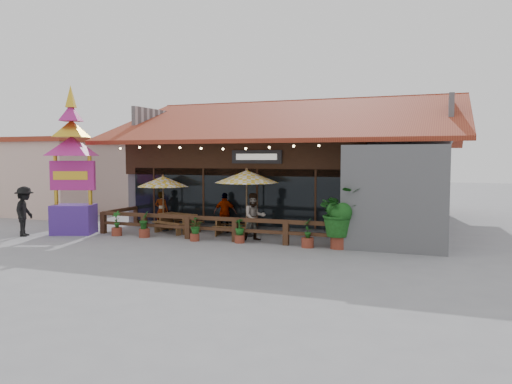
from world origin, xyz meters
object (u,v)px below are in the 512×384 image
at_px(tropical_plant, 339,213).
at_px(pedestrian, 25,211).
at_px(picnic_table_left, 178,220).
at_px(umbrella_right, 247,177).
at_px(thai_sign_tower, 72,150).
at_px(umbrella_left, 163,182).
at_px(picnic_table_right, 233,224).

relative_size(tropical_plant, pedestrian, 1.08).
distance_m(tropical_plant, pedestrian, 12.55).
bearing_deg(pedestrian, picnic_table_left, -86.19).
relative_size(umbrella_right, pedestrian, 1.67).
relative_size(thai_sign_tower, tropical_plant, 3.03).
bearing_deg(pedestrian, umbrella_right, -96.48).
relative_size(umbrella_left, picnic_table_left, 1.38).
xyz_separation_m(umbrella_right, thai_sign_tower, (-7.00, -1.89, 1.08)).
xyz_separation_m(picnic_table_right, tropical_plant, (4.68, -1.49, 0.79)).
relative_size(thai_sign_tower, pedestrian, 3.27).
bearing_deg(umbrella_left, picnic_table_right, -0.39).
distance_m(picnic_table_left, tropical_plant, 7.33).
distance_m(umbrella_left, picnic_table_right, 3.68).
relative_size(picnic_table_left, picnic_table_right, 1.25).
height_order(picnic_table_left, tropical_plant, tropical_plant).
height_order(umbrella_left, picnic_table_right, umbrella_left).
xyz_separation_m(umbrella_left, umbrella_right, (3.95, -0.16, 0.27)).
bearing_deg(umbrella_right, picnic_table_left, -179.99).
distance_m(picnic_table_left, picnic_table_right, 2.50).
distance_m(thai_sign_tower, tropical_plant, 11.24).
distance_m(picnic_table_right, tropical_plant, 4.97).
bearing_deg(umbrella_left, thai_sign_tower, -146.10).
xyz_separation_m(umbrella_right, tropical_plant, (4.00, -1.35, -1.16)).
xyz_separation_m(umbrella_left, pedestrian, (-4.47, -3.25, -1.13)).
height_order(umbrella_right, thai_sign_tower, thai_sign_tower).
bearing_deg(tropical_plant, picnic_table_right, 162.32).
relative_size(umbrella_right, tropical_plant, 1.55).
distance_m(umbrella_right, pedestrian, 9.08).
relative_size(umbrella_left, umbrella_right, 0.81).
bearing_deg(umbrella_left, umbrella_right, -2.34).
distance_m(umbrella_left, pedestrian, 5.64).
xyz_separation_m(umbrella_left, thai_sign_tower, (-3.05, -2.05, 1.35)).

